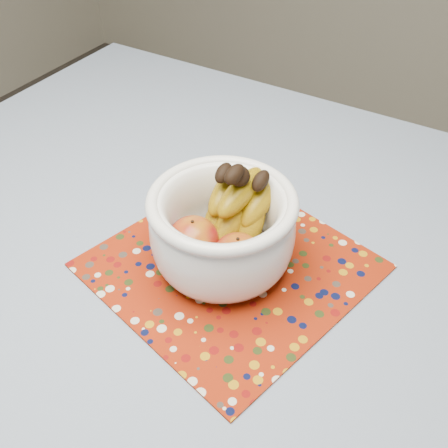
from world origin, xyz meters
name	(u,v)px	position (x,y,z in m)	size (l,w,h in m)	color
table	(167,302)	(0.00, 0.00, 0.67)	(1.20, 1.20, 0.75)	brown
tablecloth	(163,269)	(0.00, 0.00, 0.76)	(1.32, 1.32, 0.01)	slate
placemat	(230,266)	(0.09, 0.06, 0.76)	(0.38, 0.38, 0.00)	maroon
fruit_bowl	(225,224)	(0.08, 0.06, 0.84)	(0.23, 0.23, 0.18)	white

